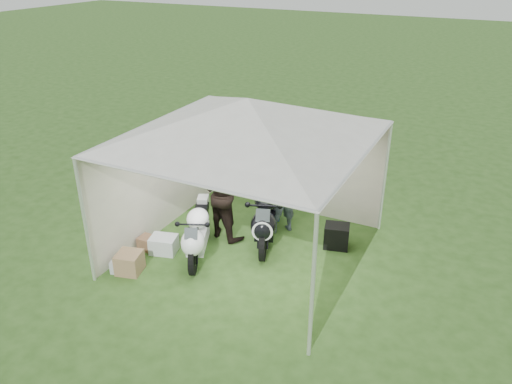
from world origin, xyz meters
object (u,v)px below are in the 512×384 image
motorcycle_white (197,232)px  equipment_box (337,236)px  motorcycle_black (266,215)px  crate_2 (121,266)px  crate_0 (164,245)px  paddock_stand (269,211)px  crate_1 (129,262)px  crate_3 (149,243)px  person_dark_jacket (225,193)px  canopy_tent (249,122)px  person_blue_jacket (282,192)px

motorcycle_white → equipment_box: 2.68m
motorcycle_white → motorcycle_black: 1.38m
motorcycle_black → crate_2: bearing=-152.8°
crate_0 → crate_2: (-0.31, -0.87, -0.05)m
paddock_stand → equipment_box: size_ratio=0.97×
crate_1 → paddock_stand: bearing=64.7°
motorcycle_black → crate_0: motorcycle_black is taller
crate_2 → crate_3: size_ratio=0.80×
motorcycle_black → crate_2: size_ratio=6.44×
motorcycle_black → paddock_stand: 1.05m
person_dark_jacket → crate_3: person_dark_jacket is taller
equipment_box → crate_0: bearing=-150.0°
motorcycle_black → paddock_stand: motorcycle_black is taller
crate_2 → crate_3: crate_3 is taller
motorcycle_black → crate_2: 2.84m
canopy_tent → paddock_stand: 2.77m
equipment_box → motorcycle_black: bearing=-161.4°
canopy_tent → crate_3: canopy_tent is taller
crate_2 → crate_1: bearing=25.4°
person_dark_jacket → crate_1: 2.22m
canopy_tent → person_blue_jacket: 1.97m
crate_3 → paddock_stand: bearing=54.8°
motorcycle_black → crate_1: 2.68m
person_dark_jacket → motorcycle_black: bearing=-155.7°
paddock_stand → crate_3: bearing=-125.2°
canopy_tent → crate_0: 2.91m
canopy_tent → person_blue_jacket: bearing=77.4°
motorcycle_black → crate_1: (-1.72, -2.01, -0.39)m
motorcycle_white → crate_3: motorcycle_white is taller
canopy_tent → crate_2: canopy_tent is taller
person_blue_jacket → equipment_box: person_blue_jacket is taller
motorcycle_white → crate_0: size_ratio=3.59×
paddock_stand → equipment_box: 1.72m
person_blue_jacket → crate_1: 3.20m
canopy_tent → crate_0: size_ratio=11.58×
motorcycle_white → equipment_box: size_ratio=3.75×
motorcycle_white → crate_2: bearing=-156.5°
crate_3 → motorcycle_black: bearing=34.0°
person_blue_jacket → crate_3: bearing=-5.2°
motorcycle_black → equipment_box: motorcycle_black is taller
person_dark_jacket → person_blue_jacket: size_ratio=1.06×
canopy_tent → crate_1: bearing=-135.9°
person_blue_jacket → crate_3: size_ratio=4.53×
person_dark_jacket → person_blue_jacket: person_dark_jacket is taller
equipment_box → crate_0: size_ratio=0.96×
motorcycle_white → crate_0: 0.77m
person_blue_jacket → paddock_stand: bearing=-88.0°
crate_1 → crate_2: bearing=-154.6°
equipment_box → motorcycle_white: bearing=-146.2°
canopy_tent → crate_1: size_ratio=13.43×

